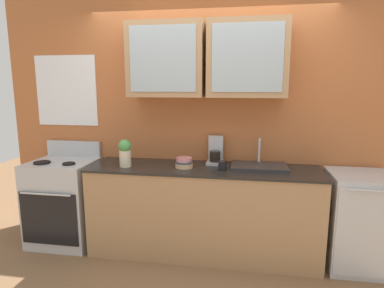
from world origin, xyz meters
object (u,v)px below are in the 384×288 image
Objects in this scene: sink_faucet at (259,166)px; bowl_stack at (184,163)px; stove_range at (64,201)px; cup_near_sink at (223,166)px; vase at (125,153)px; coffee_maker at (215,153)px; dishwasher at (357,221)px.

bowl_stack is at bearing -171.27° from sink_faucet.
stove_range reaches higher than cup_near_sink.
vase is (-1.33, -0.17, 0.12)m from sink_faucet.
stove_range is 1.75m from coffee_maker.
dishwasher is 3.17× the size of coffee_maker.
cup_near_sink is (0.39, -0.04, -0.00)m from bowl_stack.
bowl_stack is (1.36, -0.03, 0.50)m from stove_range.
sink_faucet is 1.91× the size of coffee_maker.
sink_faucet reaches higher than stove_range.
dishwasher is at bearing 2.97° from cup_near_sink.
stove_range is 1.20× the size of dishwasher.
bowl_stack is 1.75m from dishwasher.
vase is 2.35m from dishwasher.
sink_faucet is 0.47m from coffee_maker.
cup_near_sink is 0.40× the size of coffee_maker.
dishwasher is at bearing 1.02° from bowl_stack.
stove_range is 1.45m from bowl_stack.
cup_near_sink is at bearing -2.32° from stove_range.
stove_range is 1.82m from cup_near_sink.
stove_range is at bearing 179.92° from dishwasher.
cup_near_sink is (-0.35, -0.15, 0.02)m from sink_faucet.
coffee_maker is at bearing 164.67° from sink_faucet.
vase is at bearing -161.55° from coffee_maker.
coffee_maker is at bearing 171.49° from dishwasher.
stove_range is 9.46× the size of cup_near_sink.
vase reaches higher than dishwasher.
cup_near_sink is 0.13× the size of dishwasher.
coffee_maker is at bearing 18.45° from vase.
sink_faucet is 3.14× the size of bowl_stack.
stove_range is 6.25× the size of bowl_stack.
dishwasher is (3.03, -0.00, -0.01)m from stove_range.
cup_near_sink is (1.75, -0.07, 0.50)m from stove_range.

